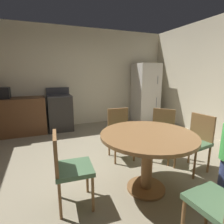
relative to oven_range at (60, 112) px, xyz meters
The scene contains 10 objects.
ground_plane 2.59m from the oven_range, 78.56° to the right, with size 14.00×14.00×0.00m, color gray.
wall_back 1.09m from the oven_range, 38.07° to the left, with size 5.75×0.12×2.70m, color beige.
kitchen_counter 1.21m from the oven_range, behind, with size 1.72×0.60×0.90m, color brown.
oven_range is the anchor object (origin of this frame).
refrigerator 2.60m from the oven_range, ahead, with size 0.68×0.68×1.76m.
dining_table 3.09m from the oven_range, 75.98° to the right, with size 1.18×1.18×0.76m.
chair_east 3.33m from the oven_range, 59.05° to the right, with size 0.45×0.45×0.87m.
chair_northeast 2.76m from the oven_range, 57.91° to the right, with size 0.57×0.57×0.87m.
chair_west 2.94m from the oven_range, 94.35° to the right, with size 0.43×0.43×0.87m.
chair_north 2.18m from the oven_range, 68.13° to the right, with size 0.43×0.43×0.87m.
Camera 1 is at (-0.94, -2.25, 1.49)m, focal length 28.58 mm.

